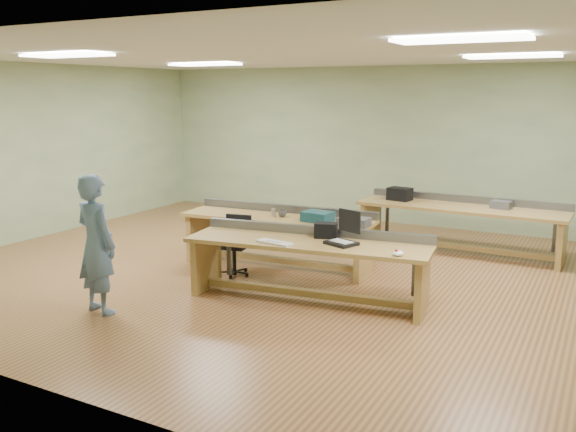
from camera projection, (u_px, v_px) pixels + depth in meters
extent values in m
plane|color=olive|center=(293.00, 274.00, 8.54)|extent=(10.00, 10.00, 0.00)
plane|color=silver|center=(293.00, 53.00, 7.94)|extent=(10.00, 10.00, 0.00)
cube|color=#A4B88B|center=(390.00, 146.00, 11.69)|extent=(10.00, 0.04, 3.00)
cube|color=#A4B88B|center=(56.00, 222.00, 4.79)|extent=(10.00, 0.04, 3.00)
cube|color=#A4B88B|center=(39.00, 151.00, 10.56)|extent=(0.04, 8.00, 3.00)
cube|color=white|center=(67.00, 55.00, 7.81)|extent=(1.20, 0.50, 0.03)
cube|color=white|center=(205.00, 64.00, 10.40)|extent=(1.20, 0.50, 0.03)
cube|color=white|center=(461.00, 39.00, 5.49)|extent=(1.20, 0.50, 0.03)
cube|color=white|center=(513.00, 56.00, 8.08)|extent=(1.20, 0.50, 0.03)
cube|color=#A88147|center=(308.00, 243.00, 7.30)|extent=(3.03, 1.17, 0.05)
cube|color=#A88147|center=(206.00, 262.00, 7.85)|extent=(0.17, 0.69, 0.70)
cube|color=#A88147|center=(422.00, 286.00, 6.90)|extent=(0.17, 0.69, 0.70)
cube|color=#A88147|center=(307.00, 293.00, 7.43)|extent=(2.65, 0.45, 0.08)
cube|color=#56585E|center=(317.00, 231.00, 7.61)|extent=(2.94, 0.47, 0.11)
cube|color=#A88147|center=(277.00, 218.00, 8.77)|extent=(2.87, 0.94, 0.05)
cube|color=#A88147|center=(200.00, 235.00, 9.38)|extent=(0.12, 0.66, 0.70)
cube|color=#A88147|center=(364.00, 253.00, 8.31)|extent=(0.12, 0.66, 0.70)
cube|color=#A88147|center=(277.00, 260.00, 8.90)|extent=(2.53, 0.27, 0.08)
cube|color=#56585E|center=(287.00, 209.00, 9.06)|extent=(2.83, 0.27, 0.11)
cube|color=#A88147|center=(461.00, 208.00, 9.54)|extent=(3.22, 0.94, 0.05)
cube|color=#A88147|center=(371.00, 221.00, 10.35)|extent=(0.10, 0.75, 0.70)
cube|color=#A88147|center=(562.00, 243.00, 8.89)|extent=(0.10, 0.75, 0.70)
cube|color=#A88147|center=(458.00, 247.00, 9.67)|extent=(2.90, 0.18, 0.08)
cube|color=#56585E|center=(467.00, 199.00, 9.85)|extent=(3.19, 0.17, 0.11)
imported|color=slate|center=(96.00, 244.00, 6.92)|extent=(0.65, 0.50, 1.61)
cube|color=black|center=(341.00, 243.00, 7.13)|extent=(0.41, 0.38, 0.04)
cube|color=black|center=(350.00, 221.00, 7.17)|extent=(0.32, 0.14, 0.27)
cube|color=beige|center=(275.00, 243.00, 7.18)|extent=(0.48, 0.23, 0.03)
ellipsoid|color=white|center=(398.00, 253.00, 6.64)|extent=(0.16, 0.17, 0.06)
cube|color=black|center=(326.00, 230.00, 7.46)|extent=(0.31, 0.25, 0.19)
cylinder|color=black|center=(234.00, 261.00, 8.48)|extent=(0.06, 0.06, 0.41)
cube|color=black|center=(234.00, 245.00, 8.43)|extent=(0.45, 0.45, 0.06)
cube|color=black|center=(239.00, 227.00, 8.56)|extent=(0.37, 0.11, 0.35)
cylinder|color=black|center=(235.00, 273.00, 8.51)|extent=(0.52, 0.52, 0.06)
cube|color=#143B43|center=(318.00, 217.00, 8.40)|extent=(0.42, 0.34, 0.14)
cube|color=#3D3D3F|center=(354.00, 222.00, 8.13)|extent=(0.41, 0.26, 0.11)
imported|color=#3D3D3F|center=(282.00, 213.00, 8.74)|extent=(0.12, 0.12, 0.09)
cylinder|color=#B4B4B9|center=(274.00, 213.00, 8.73)|extent=(0.07, 0.07, 0.11)
cube|color=black|center=(400.00, 194.00, 10.06)|extent=(0.40, 0.32, 0.21)
cube|color=#3D3D3F|center=(501.00, 205.00, 9.35)|extent=(0.32, 0.25, 0.12)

